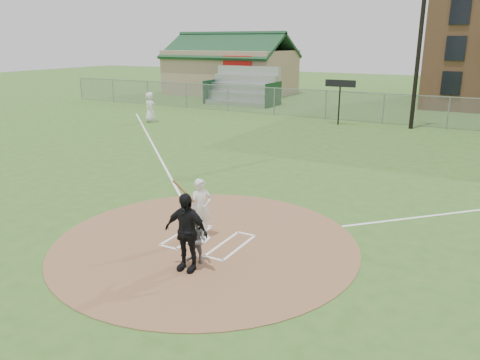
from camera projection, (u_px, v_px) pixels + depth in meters
The scene contains 14 objects.
ground at pixel (206, 243), 12.97m from camera, with size 140.00×140.00×0.00m, color #32591E.
dirt_circle at pixel (206, 243), 12.97m from camera, with size 8.40×8.40×0.02m, color #885E40.
home_plate at pixel (201, 239), 13.13m from camera, with size 0.40×0.40×0.03m, color white.
foul_line_third at pixel (154, 147), 24.67m from camera, with size 0.10×24.00×0.01m, color white.
catcher at pixel (196, 240), 11.64m from camera, with size 0.58×0.45×1.19m, color slate.
umpire at pixel (186, 232), 11.18m from camera, with size 1.15×0.48×1.96m, color black.
ondeck_player at pixel (150, 107), 31.82m from camera, with size 0.99×0.64×2.02m, color silver.
batters_boxes at pixel (208, 240), 13.09m from camera, with size 2.08×1.88×0.01m.
batter_at_plate at pixel (201, 208), 13.12m from camera, with size 0.89×1.00×1.78m.
outfield_fence at pixel (383, 109), 31.18m from camera, with size 56.08×0.08×2.03m.
bleachers at pixel (242, 86), 40.51m from camera, with size 6.08×3.20×3.20m.
clubhouse at pixel (231, 70), 48.28m from camera, with size 12.20×8.71×6.23m.
light_pole at pixel (422, 19), 27.81m from camera, with size 1.20×0.30×12.22m.
scoreboard_sign at pixel (340, 88), 30.41m from camera, with size 2.00×0.10×2.93m.
Camera 1 is at (6.55, -10.00, 5.41)m, focal length 35.00 mm.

